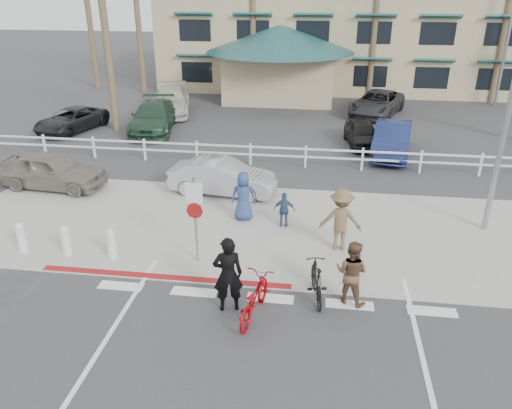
# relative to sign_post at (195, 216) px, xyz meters

# --- Properties ---
(ground) EXTENTS (140.00, 140.00, 0.00)m
(ground) POSITION_rel_sign_post_xyz_m (2.30, -2.20, -1.45)
(ground) COLOR #333335
(bike_path) EXTENTS (12.00, 16.00, 0.01)m
(bike_path) POSITION_rel_sign_post_xyz_m (2.30, -4.20, -1.45)
(bike_path) COLOR #333335
(bike_path) RESTS_ON ground
(sidewalk_plaza) EXTENTS (22.00, 7.00, 0.01)m
(sidewalk_plaza) POSITION_rel_sign_post_xyz_m (2.30, 2.30, -1.44)
(sidewalk_plaza) COLOR gray
(sidewalk_plaza) RESTS_ON ground
(cross_street) EXTENTS (40.00, 5.00, 0.01)m
(cross_street) POSITION_rel_sign_post_xyz_m (2.30, 6.30, -1.45)
(cross_street) COLOR #333335
(cross_street) RESTS_ON ground
(parking_lot) EXTENTS (50.00, 16.00, 0.01)m
(parking_lot) POSITION_rel_sign_post_xyz_m (2.30, 15.80, -1.45)
(parking_lot) COLOR #333335
(parking_lot) RESTS_ON ground
(curb_red) EXTENTS (7.00, 0.25, 0.02)m
(curb_red) POSITION_rel_sign_post_xyz_m (-0.70, -1.00, -1.44)
(curb_red) COLOR maroon
(curb_red) RESTS_ON ground
(rail_fence) EXTENTS (29.40, 0.16, 1.00)m
(rail_fence) POSITION_rel_sign_post_xyz_m (2.80, 8.30, -0.95)
(rail_fence) COLOR silver
(rail_fence) RESTS_ON ground
(building) EXTENTS (28.00, 16.00, 11.30)m
(building) POSITION_rel_sign_post_xyz_m (4.30, 28.80, 4.20)
(building) COLOR tan
(building) RESTS_ON ground
(sign_post) EXTENTS (0.50, 0.10, 2.90)m
(sign_post) POSITION_rel_sign_post_xyz_m (0.00, 0.00, 0.00)
(sign_post) COLOR gray
(sign_post) RESTS_ON ground
(bollard_0) EXTENTS (0.26, 0.26, 0.95)m
(bollard_0) POSITION_rel_sign_post_xyz_m (-2.50, -0.20, -0.97)
(bollard_0) COLOR silver
(bollard_0) RESTS_ON ground
(bollard_1) EXTENTS (0.26, 0.26, 0.95)m
(bollard_1) POSITION_rel_sign_post_xyz_m (-3.90, -0.20, -0.97)
(bollard_1) COLOR silver
(bollard_1) RESTS_ON ground
(bollard_2) EXTENTS (0.26, 0.26, 0.95)m
(bollard_2) POSITION_rel_sign_post_xyz_m (-5.30, -0.20, -0.97)
(bollard_2) COLOR silver
(bollard_2) RESTS_ON ground
(streetlight_1) EXTENTS (0.60, 2.00, 9.50)m
(streetlight_1) POSITION_rel_sign_post_xyz_m (14.30, 21.80, 3.30)
(streetlight_1) COLOR gray
(streetlight_1) RESTS_ON ground
(palm_10) EXTENTS (4.00, 4.00, 12.00)m
(palm_10) POSITION_rel_sign_post_xyz_m (-7.70, 12.80, 4.55)
(palm_10) COLOR #285420
(palm_10) RESTS_ON ground
(bike_red) EXTENTS (1.02, 2.01, 1.01)m
(bike_red) POSITION_rel_sign_post_xyz_m (1.98, -2.36, -0.95)
(bike_red) COLOR #990208
(bike_red) RESTS_ON ground
(rider_red) EXTENTS (0.83, 0.65, 1.99)m
(rider_red) POSITION_rel_sign_post_xyz_m (1.33, -2.16, -0.46)
(rider_red) COLOR black
(rider_red) RESTS_ON ground
(bike_black) EXTENTS (0.76, 1.76, 1.03)m
(bike_black) POSITION_rel_sign_post_xyz_m (3.45, -1.40, -0.94)
(bike_black) COLOR black
(bike_black) RESTS_ON ground
(rider_black) EXTENTS (1.02, 0.92, 1.71)m
(rider_black) POSITION_rel_sign_post_xyz_m (4.29, -1.43, -0.59)
(rider_black) COLOR brown
(rider_black) RESTS_ON ground
(pedestrian_a) EXTENTS (1.28, 0.76, 1.93)m
(pedestrian_a) POSITION_rel_sign_post_xyz_m (4.06, 1.30, -0.48)
(pedestrian_a) COLOR brown
(pedestrian_a) RESTS_ON ground
(pedestrian_child) EXTENTS (0.71, 0.31, 1.21)m
(pedestrian_child) POSITION_rel_sign_post_xyz_m (2.28, 2.54, -0.85)
(pedestrian_child) COLOR #395570
(pedestrian_child) RESTS_ON ground
(pedestrian_b) EXTENTS (0.89, 0.64, 1.69)m
(pedestrian_b) POSITION_rel_sign_post_xyz_m (0.88, 2.90, -0.60)
(pedestrian_b) COLOR navy
(pedestrian_b) RESTS_ON ground
(car_white_sedan) EXTENTS (4.15, 1.85, 1.32)m
(car_white_sedan) POSITION_rel_sign_post_xyz_m (-0.28, 5.03, -0.79)
(car_white_sedan) COLOR #93979B
(car_white_sedan) RESTS_ON ground
(car_red_compact) EXTENTS (4.32, 2.05, 1.43)m
(car_red_compact) POSITION_rel_sign_post_xyz_m (-6.95, 4.70, -0.74)
(car_red_compact) COLOR gray
(car_red_compact) RESTS_ON ground
(lot_car_0) EXTENTS (3.08, 4.71, 1.20)m
(lot_car_0) POSITION_rel_sign_post_xyz_m (-10.03, 12.39, -0.85)
(lot_car_0) COLOR black
(lot_car_0) RESTS_ON ground
(lot_car_1) EXTENTS (2.98, 5.48, 1.51)m
(lot_car_1) POSITION_rel_sign_post_xyz_m (-5.68, 13.02, -0.70)
(lot_car_1) COLOR #213F2C
(lot_car_1) RESTS_ON ground
(lot_car_2) EXTENTS (1.87, 3.70, 1.21)m
(lot_car_2) POSITION_rel_sign_post_xyz_m (5.27, 11.95, -0.85)
(lot_car_2) COLOR black
(lot_car_2) RESTS_ON ground
(lot_car_3) EXTENTS (2.30, 4.75, 1.50)m
(lot_car_3) POSITION_rel_sign_post_xyz_m (6.54, 10.59, -0.70)
(lot_car_3) COLOR navy
(lot_car_3) RESTS_ON ground
(lot_car_4) EXTENTS (3.36, 5.62, 1.52)m
(lot_car_4) POSITION_rel_sign_post_xyz_m (-5.88, 16.93, -0.69)
(lot_car_4) COLOR beige
(lot_car_4) RESTS_ON ground
(lot_car_5) EXTENTS (3.96, 5.60, 1.42)m
(lot_car_5) POSITION_rel_sign_post_xyz_m (6.47, 18.23, -0.74)
(lot_car_5) COLOR #2C2D30
(lot_car_5) RESTS_ON ground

